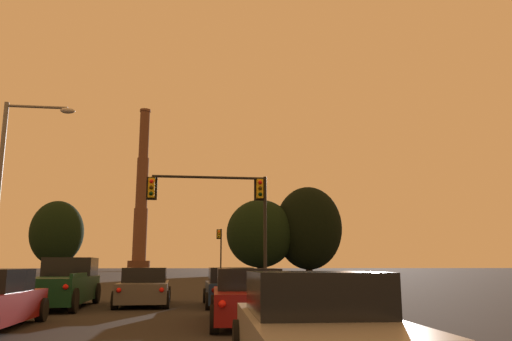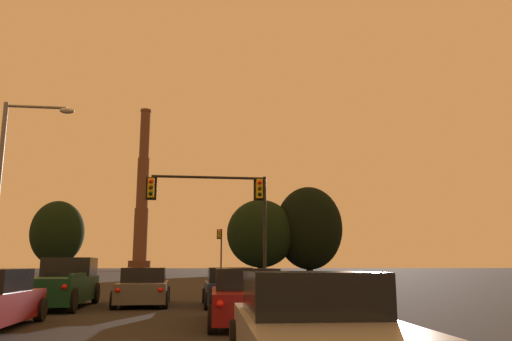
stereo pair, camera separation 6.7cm
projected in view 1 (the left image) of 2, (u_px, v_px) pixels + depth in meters
name	position (u px, v px, depth m)	size (l,w,h in m)	color
pickup_truck_left_lane_front	(61.00, 285.00, 18.41)	(2.24, 5.52, 1.82)	#0F3823
sedan_center_lane_front	(145.00, 287.00, 19.43)	(2.08, 4.74, 1.43)	#4C4F54
sedan_right_lane_second	(248.00, 298.00, 13.26)	(2.20, 4.78, 1.43)	maroon
hatchback_right_lane_front	(230.00, 288.00, 18.87)	(1.92, 4.11, 1.44)	navy
sedan_right_lane_third	(316.00, 332.00, 6.43)	(2.18, 4.77, 1.43)	gray
traffic_light_far_right	(220.00, 246.00, 63.27)	(0.78, 0.50, 6.12)	black
traffic_light_overhead_right	(226.00, 202.00, 26.80)	(6.58, 0.50, 6.30)	black
street_lamp	(11.00, 177.00, 21.38)	(3.01, 0.36, 8.58)	slate
smokestack	(141.00, 205.00, 145.48)	(6.32, 6.32, 47.95)	#523427
treeline_left_mid	(57.00, 233.00, 85.60)	(8.94, 8.04, 12.55)	black
treeline_right_mid	(308.00, 228.00, 85.70)	(11.51, 10.36, 14.97)	black
treeline_far_left	(260.00, 233.00, 84.04)	(11.43, 10.28, 12.54)	black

